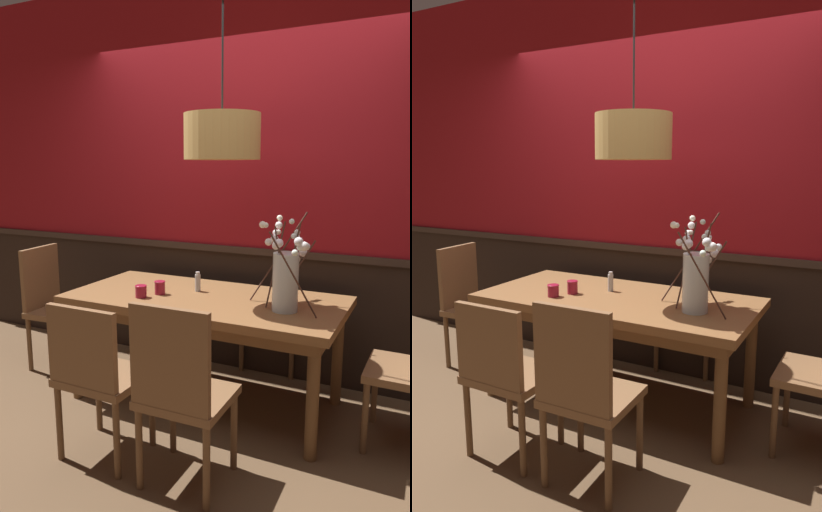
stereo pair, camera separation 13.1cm
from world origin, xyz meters
The scene contains 12 objects.
ground_plane centered at (0.00, 0.00, 0.00)m, with size 24.00×24.00×0.00m, color brown.
back_wall centered at (0.00, 0.66, 1.49)m, with size 5.79×0.14×2.99m.
dining_table centered at (0.00, 0.00, 0.65)m, with size 1.81×0.87×0.74m.
chair_near_side_right centered at (0.29, -0.86, 0.53)m, with size 0.43×0.41×0.96m.
chair_far_side_right centered at (0.22, 0.83, 0.53)m, with size 0.48×0.45×0.96m.
chair_head_west_end centered at (-1.35, 0.02, 0.53)m, with size 0.47×0.46×0.96m.
chair_near_side_left centered at (-0.23, -0.85, 0.51)m, with size 0.44×0.40×0.89m.
vase_with_blossoms centered at (0.56, -0.06, 0.94)m, with size 0.48×0.59×0.57m.
candle_holder_nearer_center centered at (-0.37, -0.21, 0.78)m, with size 0.08×0.08×0.08m.
candle_holder_nearer_edge centered at (-0.30, -0.08, 0.78)m, with size 0.08×0.08×0.09m.
condiment_bottle centered at (-0.10, 0.10, 0.80)m, with size 0.04×0.04×0.14m.
pendant_lamp centered at (0.13, -0.03, 1.76)m, with size 0.46×0.46×1.37m.
Camera 1 is at (1.33, -2.72, 1.58)m, focal length 33.33 mm.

